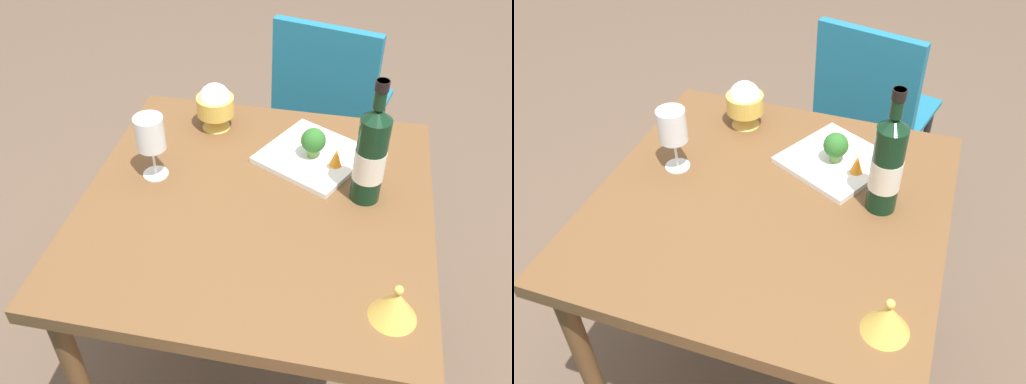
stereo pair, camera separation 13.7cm
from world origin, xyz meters
The scene contains 10 objects.
ground_plane centered at (0.00, 0.00, 0.00)m, with size 8.00×8.00×0.00m, color brown.
dining_table centered at (0.00, 0.00, 0.64)m, with size 0.88×0.88×0.72m.
chair_near_window centered at (-0.11, -0.88, 0.53)m, with size 0.48×0.48×0.85m.
wine_bottle centered at (-0.27, -0.07, 0.86)m, with size 0.08×0.08×0.33m.
wine_glass centered at (0.28, -0.05, 0.85)m, with size 0.08×0.08×0.18m.
rice_bowl centered at (0.18, -0.31, 0.80)m, with size 0.11×0.11×0.14m.
rice_bowl_lid centered at (-0.34, 0.29, 0.76)m, with size 0.10×0.10×0.09m.
serving_plate centered at (-0.12, -0.21, 0.73)m, with size 0.34×0.34×0.02m.
broccoli_floret centered at (-0.12, -0.20, 0.79)m, with size 0.07×0.07×0.09m.
carrot_garnish_left centered at (-0.18, -0.17, 0.77)m, with size 0.03×0.03×0.05m.
Camera 1 is at (-0.21, 1.02, 1.65)m, focal length 38.66 mm.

